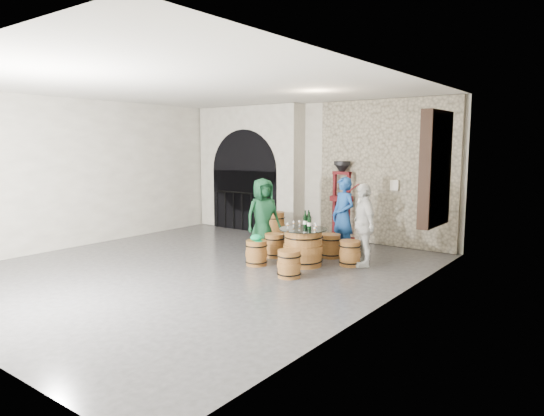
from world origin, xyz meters
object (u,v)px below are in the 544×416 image
Objects in this scene: barrel_stool_near_right at (289,264)px; person_green at (263,216)px; barrel_stool_near_left at (256,253)px; person_white at (363,225)px; person_blue at (343,216)px; wine_bottle_right at (309,220)px; barrel_table at (303,247)px; side_barrel at (274,227)px; wine_bottle_left at (305,221)px; corking_press at (342,195)px; wine_bottle_center at (309,223)px; barrel_stool_left at (274,245)px; barrel_stool_right at (350,253)px; barrel_stool_far at (331,246)px.

person_green is (-1.46, 1.16, 0.54)m from barrel_stool_near_right.
person_white reaches higher than barrel_stool_near_left.
person_blue is 1.12m from wine_bottle_right.
person_blue is at bearing 84.19° from barrel_table.
wine_bottle_left is at bearing -37.96° from side_barrel.
barrel_stool_near_left is 2.04m from person_blue.
wine_bottle_center is at bearing -66.94° from corking_press.
barrel_stool_left and barrel_stool_right have the same top height.
wine_bottle_center is at bearing -92.33° from person_white.
person_white is 1.01m from wine_bottle_center.
barrel_stool_left is 1.11m from barrel_stool_far.
corking_press is at bearing 142.64° from person_blue.
wine_bottle_right is at bearing 43.37° from barrel_stool_near_left.
person_blue is at bearing 65.07° from barrel_stool_near_left.
person_white is at bearing -16.68° from side_barrel.
person_green is at bearing 164.44° from barrel_stool_left.
person_blue is at bearing -32.26° from person_green.
barrel_table reaches higher than barrel_stool_right.
barrel_stool_right is at bearing 44.75° from wine_bottle_center.
barrel_table is 0.57× the size of person_blue.
person_white is at bearing -58.87° from person_green.
wine_bottle_right is at bearing -75.63° from person_green.
person_blue is at bearing -52.15° from corking_press.
barrel_stool_near_right is 0.30× the size of person_blue.
barrel_stool_right is at bearing -29.73° from barrel_stool_far.
person_green is 0.84× the size of corking_press.
barrel_stool_far is 1.92m from side_barrel.
person_white is 2.21× the size of side_barrel.
person_blue is 2.28× the size of side_barrel.
person_white is at bearing 13.74° from barrel_stool_left.
person_white is (1.72, 0.42, 0.53)m from barrel_stool_left.
barrel_table is 2.73× the size of wine_bottle_left.
barrel_stool_near_right is (0.17, -1.68, 0.00)m from barrel_stool_far.
barrel_table is 0.87m from barrel_stool_near_right.
side_barrel reaches higher than barrel_stool_far.
person_white reaches higher than wine_bottle_right.
wine_bottle_right reaches higher than barrel_stool_left.
barrel_stool_left is at bearing 135.99° from barrel_stool_near_right.
wine_bottle_right is (0.01, 0.16, 0.48)m from barrel_table.
wine_bottle_left is 0.47× the size of side_barrel.
wine_bottle_center reaches higher than barrel_stool_right.
barrel_stool_left is 1.43× the size of wine_bottle_right.
wine_bottle_center is at bearing -82.64° from person_green.
wine_bottle_center is at bearing -36.39° from wine_bottle_left.
side_barrel is (-1.75, 1.28, -0.48)m from wine_bottle_right.
barrel_stool_right is at bearing 71.94° from barrel_stool_near_right.
barrel_stool_far is at bearing 60.09° from barrel_stool_near_left.
person_white is at bearing 36.34° from barrel_stool_right.
person_blue reaches higher than wine_bottle_center.
barrel_stool_right is at bearing 10.39° from barrel_stool_left.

